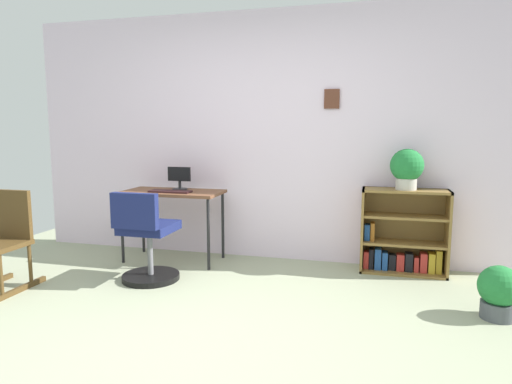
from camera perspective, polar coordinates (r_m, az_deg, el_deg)
The scene contains 10 objects.
ground_plane at distance 3.06m, azimuth -9.55°, elevation -18.69°, with size 6.24×6.24×0.00m, color #9AA183.
wall_back at distance 4.78m, azimuth 0.80°, elevation 6.98°, with size 5.20×0.12×2.57m.
desk at distance 4.73m, azimuth -10.52°, elevation -0.66°, with size 1.02×0.51×0.74m.
monitor at distance 4.80m, azimuth -9.68°, elevation 1.73°, with size 0.25×0.16×0.24m.
keyboard at distance 4.62m, azimuth -10.82°, elevation 0.07°, with size 0.43×0.14×0.02m, color #32191C.
office_chair at distance 4.17m, azimuth -13.69°, elevation -6.18°, with size 0.52×0.55×0.84m.
rocking_chair at distance 4.44m, azimuth -29.40°, elevation -5.25°, with size 0.42×0.64×0.85m.
bookshelf_low at distance 4.56m, azimuth 18.07°, elevation -5.32°, with size 0.80×0.30×0.81m.
potted_plant_on_shelf at distance 4.41m, azimuth 18.58°, elevation 2.97°, with size 0.31×0.31×0.38m.
potted_plant_floor at distance 3.77m, azimuth 28.44°, elevation -11.00°, with size 0.30×0.30×0.39m.
Camera 1 is at (1.15, -2.49, 1.36)m, focal length 31.56 mm.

